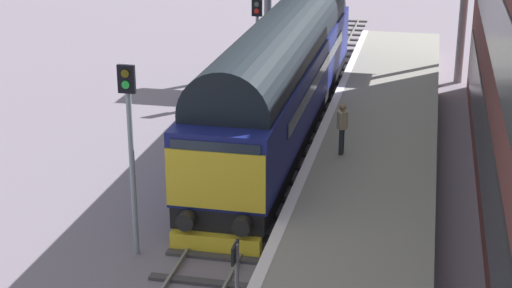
{
  "coord_description": "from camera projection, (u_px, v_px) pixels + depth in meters",
  "views": [
    {
      "loc": [
        5.12,
        -20.85,
        9.98
      ],
      "look_at": [
        0.2,
        1.72,
        1.63
      ],
      "focal_mm": 56.95,
      "sensor_mm": 36.0,
      "label": 1
    }
  ],
  "objects": [
    {
      "name": "platform_number_sign",
      "position": [
        236.0,
        278.0,
        15.34
      ],
      "size": [
        0.1,
        0.44,
        2.08
      ],
      "color": "slate",
      "rests_on": "station_platform"
    },
    {
      "name": "signal_post_near",
      "position": [
        131.0,
        141.0,
        20.28
      ],
      "size": [
        0.44,
        0.22,
        5.13
      ],
      "color": "gray",
      "rests_on": "ground"
    },
    {
      "name": "track_main",
      "position": [
        237.0,
        214.0,
        23.56
      ],
      "size": [
        2.5,
        60.0,
        0.15
      ],
      "color": "slate",
      "rests_on": "ground"
    },
    {
      "name": "waiting_passenger",
      "position": [
        342.0,
        124.0,
        25.22
      ],
      "size": [
        0.37,
        0.51,
        1.64
      ],
      "rotation": [
        0.0,
        0.0,
        1.47
      ],
      "color": "#272C32",
      "rests_on": "station_platform"
    },
    {
      "name": "station_platform",
      "position": [
        361.0,
        211.0,
        22.68
      ],
      "size": [
        4.0,
        44.0,
        1.01
      ],
      "color": "gray",
      "rests_on": "ground"
    },
    {
      "name": "ground_plane",
      "position": [
        237.0,
        216.0,
        23.57
      ],
      "size": [
        140.0,
        140.0,
        0.0
      ],
      "primitive_type": "plane",
      "color": "slate",
      "rests_on": "ground"
    },
    {
      "name": "signal_post_mid",
      "position": [
        257.0,
        30.0,
        34.13
      ],
      "size": [
        0.44,
        0.22,
        4.48
      ],
      "color": "gray",
      "rests_on": "ground"
    },
    {
      "name": "diesel_locomotive",
      "position": [
        283.0,
        71.0,
        29.32
      ],
      "size": [
        2.74,
        19.31,
        4.68
      ],
      "color": "black",
      "rests_on": "ground"
    }
  ]
}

